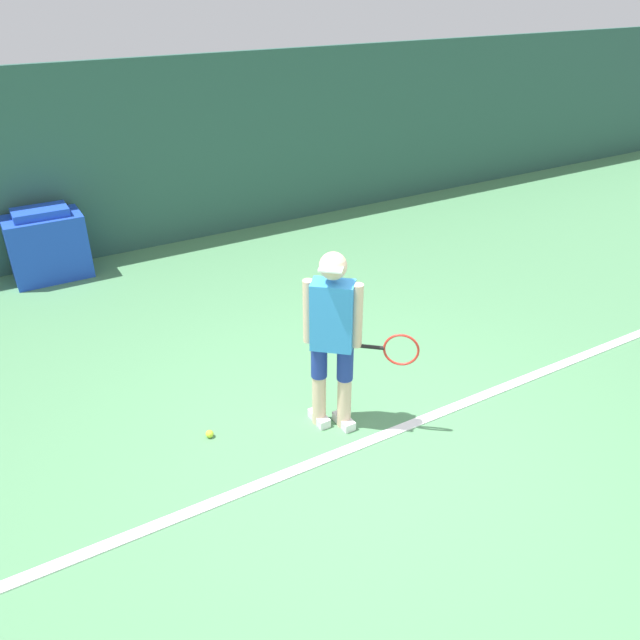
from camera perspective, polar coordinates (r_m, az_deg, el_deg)
ground_plane at (r=5.36m, az=3.05°, el=-11.30°), size 24.00×24.00×0.00m
back_wall at (r=9.09m, az=-15.11°, el=14.20°), size 24.00×0.10×2.54m
court_baseline at (r=5.33m, az=3.27°, el=-11.47°), size 21.60×0.10×0.01m
tennis_player at (r=5.06m, az=1.26°, el=-1.41°), size 0.74×0.66×1.63m
tennis_ball at (r=5.49m, az=-10.06°, el=-10.21°), size 0.07×0.07×0.07m
covered_chair at (r=8.71m, az=-23.66°, el=6.29°), size 0.93×0.58×0.93m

